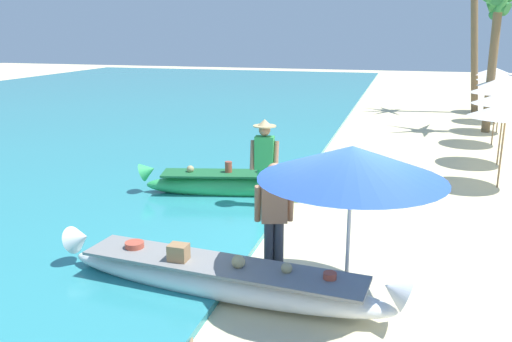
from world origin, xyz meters
TOP-DOWN VIEW (x-y plane):
  - ground_plane at (0.00, 0.00)m, footprint 80.00×80.00m
  - boat_white_foreground at (-1.34, -1.39)m, footprint 4.91×1.10m
  - boat_green_midground at (-2.10, 2.86)m, footprint 4.75×1.67m
  - person_vendor_hatted at (-1.67, 2.15)m, footprint 0.57×0.44m
  - person_tourist_customer at (-0.80, -0.59)m, footprint 0.59×0.36m
  - patio_umbrella_large at (0.28, -1.01)m, footprint 2.35×2.35m
  - parasol_row_0 at (2.99, 5.08)m, footprint 1.60×1.60m
  - parasol_row_1 at (3.30, 7.32)m, footprint 1.60×1.60m
  - parasol_row_2 at (3.51, 9.91)m, footprint 1.60×1.60m
  - parasol_row_3 at (3.96, 12.13)m, footprint 1.60×1.60m
  - parasol_row_4 at (4.19, 14.33)m, footprint 1.60×1.60m
  - parasol_row_5 at (4.35, 16.86)m, footprint 1.60×1.60m
  - palm_tree_tall_inland at (3.57, 12.13)m, footprint 2.54×2.88m

SIDE VIEW (x-z plane):
  - ground_plane at x=0.00m, z-range 0.00..0.00m
  - boat_white_foreground at x=-1.34m, z-range -0.11..0.64m
  - boat_green_midground at x=-2.10m, z-range -0.12..0.72m
  - person_tourist_customer at x=-0.80m, z-range 0.11..1.79m
  - person_vendor_hatted at x=-1.67m, z-range 0.14..1.95m
  - parasol_row_0 at x=2.99m, z-range 0.79..2.70m
  - parasol_row_1 at x=3.30m, z-range 0.79..2.70m
  - parasol_row_2 at x=3.51m, z-range 0.79..2.70m
  - parasol_row_3 at x=3.96m, z-range 0.79..2.70m
  - parasol_row_4 at x=4.19m, z-range 0.79..2.70m
  - parasol_row_5 at x=4.35m, z-range 0.79..2.70m
  - patio_umbrella_large at x=0.28m, z-range 0.82..2.89m
  - palm_tree_tall_inland at x=3.57m, z-range 1.46..6.42m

